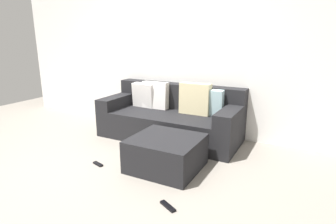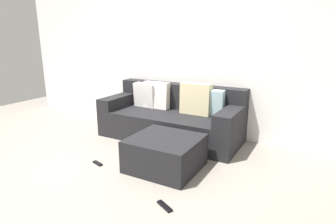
{
  "view_description": "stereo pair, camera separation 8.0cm",
  "coord_description": "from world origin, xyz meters",
  "px_view_note": "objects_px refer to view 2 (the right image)",
  "views": [
    {
      "loc": [
        2.13,
        -2.04,
        1.52
      ],
      "look_at": [
        0.48,
        1.09,
        0.56
      ],
      "focal_mm": 29.57,
      "sensor_mm": 36.0,
      "label": 1
    },
    {
      "loc": [
        2.2,
        -2.0,
        1.52
      ],
      "look_at": [
        0.48,
        1.09,
        0.56
      ],
      "focal_mm": 29.57,
      "sensor_mm": 36.0,
      "label": 2
    }
  ],
  "objects_px": {
    "remote_near_ottoman": "(165,206)",
    "remote_by_storage_bin": "(98,163)",
    "couch_sectional": "(172,117)",
    "ottoman": "(165,153)"
  },
  "relations": [
    {
      "from": "remote_near_ottoman",
      "to": "couch_sectional",
      "type": "bearing_deg",
      "value": 142.95
    },
    {
      "from": "ottoman",
      "to": "remote_near_ottoman",
      "type": "height_order",
      "value": "ottoman"
    },
    {
      "from": "ottoman",
      "to": "remote_by_storage_bin",
      "type": "xyz_separation_m",
      "value": [
        -0.78,
        -0.32,
        -0.18
      ]
    },
    {
      "from": "remote_by_storage_bin",
      "to": "couch_sectional",
      "type": "bearing_deg",
      "value": 90.74
    },
    {
      "from": "remote_near_ottoman",
      "to": "remote_by_storage_bin",
      "type": "xyz_separation_m",
      "value": [
        -1.17,
        0.38,
        0.0
      ]
    },
    {
      "from": "couch_sectional",
      "to": "ottoman",
      "type": "distance_m",
      "value": 1.08
    },
    {
      "from": "couch_sectional",
      "to": "ottoman",
      "type": "relative_size",
      "value": 2.7
    },
    {
      "from": "couch_sectional",
      "to": "remote_near_ottoman",
      "type": "xyz_separation_m",
      "value": [
        0.82,
        -1.68,
        -0.31
      ]
    },
    {
      "from": "remote_near_ottoman",
      "to": "remote_by_storage_bin",
      "type": "height_order",
      "value": "same"
    },
    {
      "from": "couch_sectional",
      "to": "remote_near_ottoman",
      "type": "distance_m",
      "value": 1.9
    }
  ]
}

